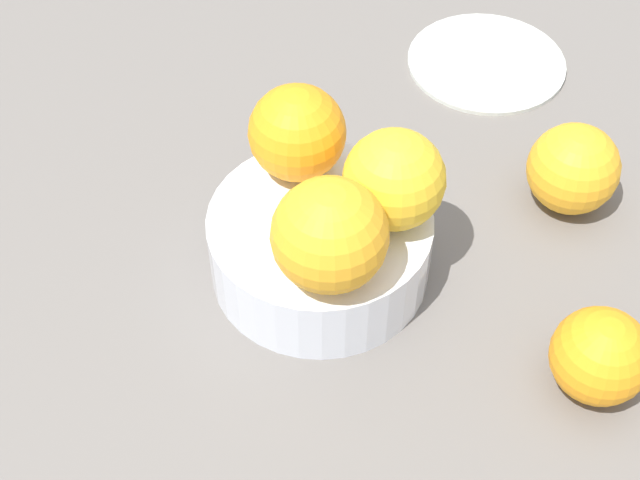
{
  "coord_description": "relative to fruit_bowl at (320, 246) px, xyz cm",
  "views": [
    {
      "loc": [
        7.52,
        -41.33,
        52.25
      ],
      "look_at": [
        0.0,
        0.0,
        3.32
      ],
      "focal_mm": 51.42,
      "sensor_mm": 36.0,
      "label": 1
    }
  ],
  "objects": [
    {
      "name": "ground_plane",
      "position": [
        0.0,
        0.0,
        -3.64
      ],
      "size": [
        110.0,
        110.0,
        2.0
      ],
      "primitive_type": "cube",
      "color": "#66605B"
    },
    {
      "name": "fruit_bowl",
      "position": [
        0.0,
        0.0,
        0.0
      ],
      "size": [
        15.73,
        15.73,
        5.53
      ],
      "color": "silver",
      "rests_on": "ground_plane"
    },
    {
      "name": "orange_in_bowl_0",
      "position": [
        -2.45,
        4.59,
        6.33
      ],
      "size": [
        6.89,
        6.89,
        6.89
      ],
      "primitive_type": "sphere",
      "color": "orange",
      "rests_on": "fruit_bowl"
    },
    {
      "name": "orange_in_bowl_1",
      "position": [
        4.75,
        1.25,
        6.36
      ],
      "size": [
        6.94,
        6.94,
        6.94
      ],
      "primitive_type": "sphere",
      "color": "yellow",
      "rests_on": "fruit_bowl"
    },
    {
      "name": "orange_in_bowl_2",
      "position": [
        1.44,
        -4.55,
        6.65
      ],
      "size": [
        7.52,
        7.52,
        7.52
      ],
      "primitive_type": "sphere",
      "color": "#F9A823",
      "rests_on": "fruit_bowl"
    },
    {
      "name": "orange_loose_0",
      "position": [
        19.29,
        -6.31,
        0.58
      ],
      "size": [
        6.44,
        6.44,
        6.44
      ],
      "primitive_type": "sphere",
      "color": "orange",
      "rests_on": "ground_plane"
    },
    {
      "name": "orange_loose_1",
      "position": [
        17.53,
        10.22,
        0.85
      ],
      "size": [
        6.99,
        6.99,
        6.99
      ],
      "primitive_type": "sphere",
      "color": "#F9A823",
      "rests_on": "ground_plane"
    },
    {
      "name": "side_plate",
      "position": [
        10.48,
        26.08,
        -2.24
      ],
      "size": [
        14.16,
        14.16,
        0.8
      ],
      "primitive_type": "cylinder",
      "color": "silver",
      "rests_on": "ground_plane"
    }
  ]
}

